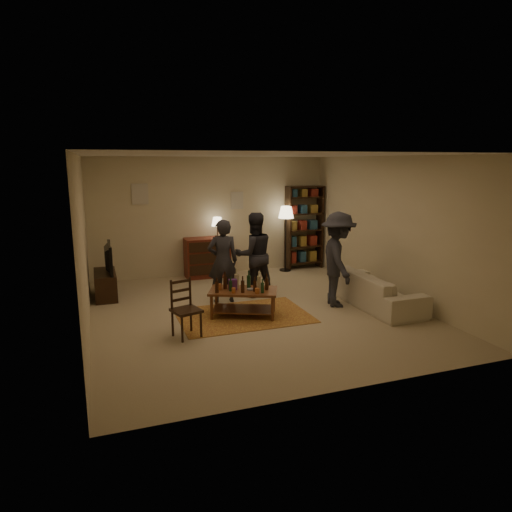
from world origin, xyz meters
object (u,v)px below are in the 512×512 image
dresser (208,256)px  person_left (223,261)px  coffee_table (243,293)px  person_right (254,255)px  person_by_sofa (338,260)px  bookshelf (304,227)px  tv_stand (105,278)px  dining_chair (184,306)px  sofa (376,289)px  floor_lamp (286,217)px

dresser → person_left: (-0.18, -1.96, 0.31)m
coffee_table → person_right: bearing=62.1°
person_right → coffee_table: bearing=60.7°
person_by_sofa → bookshelf: bearing=0.8°
tv_stand → person_by_sofa: (3.97, -1.95, 0.48)m
dining_chair → sofa: size_ratio=0.43×
coffee_table → bookshelf: bearing=49.3°
floor_lamp → person_by_sofa: (-0.18, -2.80, -0.45)m
person_left → person_by_sofa: bearing=161.5°
tv_stand → person_by_sofa: 4.45m
floor_lamp → person_by_sofa: person_by_sofa is taller
dresser → dining_chair: bearing=-109.1°
person_right → bookshelf: bearing=-137.9°
sofa → person_left: (-2.57, 1.15, 0.48)m
coffee_table → person_left: (-0.10, 0.90, 0.38)m
floor_lamp → coffee_table: bearing=-125.3°
sofa → person_by_sofa: person_by_sofa is taller
coffee_table → bookshelf: size_ratio=0.64×
dining_chair → sofa: 3.60m
dining_chair → tv_stand: (-1.07, 2.51, -0.08)m
bookshelf → person_by_sofa: bearing=-103.7°
sofa → bookshelf: bearing=-0.8°
bookshelf → person_by_sofa: 3.02m
tv_stand → person_right: size_ratio=0.64×
floor_lamp → tv_stand: bearing=-168.4°
tv_stand → person_right: 2.91m
dresser → person_by_sofa: 3.37m
dining_chair → person_right: person_right is taller
sofa → person_by_sofa: bearing=69.8°
floor_lamp → person_right: (-1.40, -1.71, -0.49)m
dining_chair → person_left: bearing=38.8°
sofa → dresser: bearing=37.5°
tv_stand → floor_lamp: (4.15, 0.85, 0.93)m
tv_stand → dresser: dresser is taller
floor_lamp → dresser: bearing=178.1°
dresser → person_right: size_ratio=0.83×
dining_chair → coffee_table: bearing=10.3°
dresser → sofa: 3.93m
dining_chair → floor_lamp: size_ratio=0.57×
coffee_table → dining_chair: bearing=-153.0°
dining_chair → bookshelf: bearing=27.2°
coffee_table → dresser: (0.08, 2.86, 0.07)m
tv_stand → floor_lamp: bearing=11.6°
person_by_sofa → coffee_table: bearing=104.3°
tv_stand → bookshelf: bearing=11.8°
sofa → person_right: size_ratio=1.27×
person_right → person_by_sofa: bearing=136.9°
coffee_table → floor_lamp: bearing=54.7°
coffee_table → person_by_sofa: (1.80, -0.01, 0.45)m
bookshelf → sofa: (-0.05, -3.18, -0.73)m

